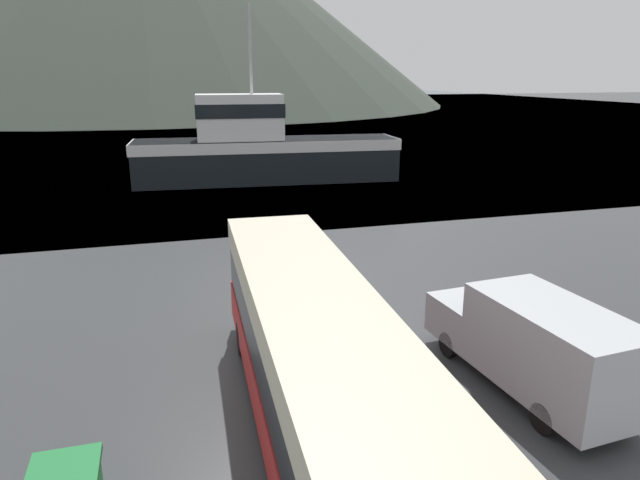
# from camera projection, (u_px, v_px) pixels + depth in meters

# --- Properties ---
(water_surface) EXTENTS (240.00, 240.00, 0.00)m
(water_surface) POSITION_uv_depth(u_px,v_px,m) (176.00, 106.00, 138.76)
(water_surface) COLOR #475B6B
(water_surface) RESTS_ON ground
(tour_bus) EXTENTS (3.03, 12.79, 3.44)m
(tour_bus) POSITION_uv_depth(u_px,v_px,m) (314.00, 361.00, 11.61)
(tour_bus) COLOR red
(tour_bus) RESTS_ON ground
(delivery_van) EXTENTS (2.54, 6.23, 2.41)m
(delivery_van) POSITION_uv_depth(u_px,v_px,m) (534.00, 342.00, 13.86)
(delivery_van) COLOR silver
(delivery_van) RESTS_ON ground
(fishing_boat) EXTENTS (19.18, 5.65, 12.11)m
(fishing_boat) POSITION_uv_depth(u_px,v_px,m) (262.00, 149.00, 41.05)
(fishing_boat) COLOR black
(fishing_boat) RESTS_ON water_surface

